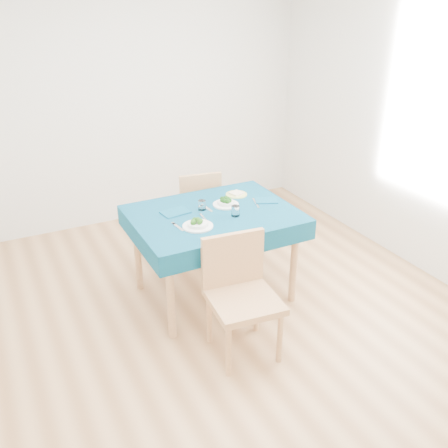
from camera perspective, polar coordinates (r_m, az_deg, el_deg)
name	(u,v)px	position (r m, az deg, el deg)	size (l,w,h in m)	color
room_shell	(224,157)	(3.36, 0.00, 7.68)	(4.02, 4.52, 2.73)	#9C6C41
table	(214,255)	(4.12, -1.15, -3.51)	(1.28, 0.97, 0.76)	navy
chair_near	(245,283)	(3.38, 2.36, -6.77)	(0.46, 0.50, 1.15)	tan
chair_far	(196,204)	(4.81, -3.19, 2.28)	(0.39, 0.43, 0.97)	tan
bowl_near	(198,223)	(3.71, -3.02, 0.15)	(0.23, 0.23, 0.07)	white
bowl_far	(226,202)	(4.08, 0.21, 2.58)	(0.21, 0.21, 0.06)	white
fork_near	(178,227)	(3.73, -5.25, -0.35)	(0.02, 0.16, 0.00)	silver
knife_near	(205,219)	(3.83, -2.19, 0.52)	(0.02, 0.23, 0.00)	silver
fork_far	(207,208)	(4.04, -1.97, 1.86)	(0.02, 0.18, 0.00)	silver
knife_far	(256,203)	(4.13, 3.67, 2.41)	(0.02, 0.21, 0.00)	silver
napkin_near	(175,212)	(3.96, -5.59, 1.35)	(0.21, 0.15, 0.01)	navy
napkin_far	(266,201)	(4.18, 4.85, 2.69)	(0.18, 0.13, 0.01)	navy
tumbler_center	(202,205)	(3.99, -2.54, 2.17)	(0.06, 0.06, 0.08)	white
tumbler_side	(235,211)	(3.88, 1.32, 1.51)	(0.07, 0.07, 0.08)	white
side_plate	(236,194)	(4.29, 1.43, 3.40)	(0.18, 0.18, 0.01)	#C8D166
bread_slice	(236,193)	(4.29, 1.43, 3.55)	(0.10, 0.10, 0.01)	beige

